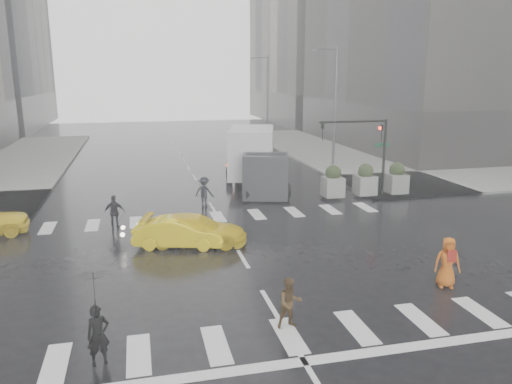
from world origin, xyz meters
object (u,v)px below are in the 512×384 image
object	(u,v)px
traffic_signal_pole	(369,142)
taxi_mid	(179,232)
pedestrian_orange	(447,262)
box_truck	(255,158)
pedestrian_brown	(290,303)

from	to	relation	value
traffic_signal_pole	taxi_mid	bearing A→B (deg)	-151.92
pedestrian_orange	box_truck	distance (m)	15.87
taxi_mid	box_truck	distance (m)	11.02
pedestrian_brown	taxi_mid	xyz separation A→B (m)	(-2.42, 7.54, -0.12)
pedestrian_orange	box_truck	bearing A→B (deg)	120.81
pedestrian_orange	box_truck	world-z (taller)	box_truck
pedestrian_brown	pedestrian_orange	xyz separation A→B (m)	(5.93, 1.44, 0.13)
pedestrian_brown	box_truck	size ratio (longest dim) A/B	0.21
traffic_signal_pole	pedestrian_brown	distance (m)	16.37
traffic_signal_pole	pedestrian_orange	xyz separation A→B (m)	(-2.91, -12.11, -2.35)
pedestrian_orange	box_truck	size ratio (longest dim) A/B	0.25
traffic_signal_pole	box_truck	xyz separation A→B (m)	(-5.77, 3.46, -1.24)
pedestrian_orange	taxi_mid	world-z (taller)	pedestrian_orange
pedestrian_brown	box_truck	world-z (taller)	box_truck
traffic_signal_pole	taxi_mid	xyz separation A→B (m)	(-11.26, -6.01, -2.60)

